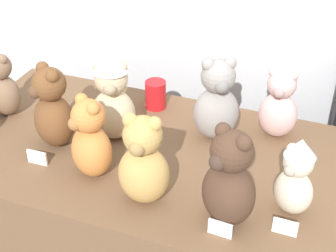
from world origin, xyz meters
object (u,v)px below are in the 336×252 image
Objects in this scene: display_table at (168,233)px; teddy_bear_ash at (217,102)px; teddy_bear_cocoa at (229,180)px; teddy_bear_mocha at (2,86)px; teddy_bear_ginger at (90,140)px; teddy_bear_honey at (143,163)px; teddy_bear_chestnut at (52,109)px; party_cup_red at (156,95)px; teddy_bear_sand at (112,97)px; teddy_bear_blush at (279,105)px; teddy_bear_cream at (296,177)px.

teddy_bear_ash is (0.12, 0.16, 0.52)m from display_table.
teddy_bear_mocha is (-0.93, 0.26, -0.03)m from teddy_bear_cocoa.
teddy_bear_cocoa is 0.46m from teddy_bear_ginger.
teddy_bear_mocha is at bearing 154.55° from teddy_bear_honey.
party_cup_red is (0.23, 0.35, -0.09)m from teddy_bear_chestnut.
display_table is 5.02× the size of teddy_bear_cocoa.
teddy_bear_sand is at bearing -104.51° from party_cup_red.
teddy_bear_sand reaches higher than teddy_bear_blush.
party_cup_red is (-0.47, 0.03, -0.07)m from teddy_bear_blush.
teddy_bear_ginger is 0.21m from teddy_bear_honey.
display_table is 14.34× the size of party_cup_red.
teddy_bear_ash is at bearing 57.83° from teddy_bear_chestnut.
teddy_bear_chestnut is at bearing -169.72° from display_table.
teddy_bear_sand is (-0.65, 0.16, 0.04)m from teddy_bear_cream.
teddy_bear_ginger reaches higher than teddy_bear_mocha.
teddy_bear_honey is at bearing -121.43° from teddy_bear_blush.
teddy_bear_mocha is (-0.28, 0.10, -0.02)m from teddy_bear_chestnut.
teddy_bear_ash is (-0.20, -0.09, 0.02)m from teddy_bear_blush.
teddy_bear_cream reaches higher than display_table.
party_cup_red is at bearing 172.58° from teddy_bear_cream.
teddy_bear_cocoa is 1.04× the size of teddy_bear_honey.
teddy_bear_blush is (0.32, 0.25, 0.49)m from display_table.
teddy_bear_cream is at bearing 9.91° from teddy_bear_honey.
teddy_bear_mocha is 2.31× the size of party_cup_red.
display_table is 5.09× the size of teddy_bear_ash.
teddy_bear_blush is 0.84× the size of teddy_bear_cocoa.
teddy_bear_cocoa is 0.55m from teddy_bear_sand.
teddy_bear_ash is 0.36m from teddy_bear_sand.
teddy_bear_ash is 0.31m from party_cup_red.
teddy_bear_ginger is 2.55× the size of party_cup_red.
teddy_bear_cream is at bearing -15.90° from display_table.
teddy_bear_blush is at bearing 57.43° from teddy_bear_chestnut.
teddy_bear_cream is 0.83× the size of teddy_bear_ash.
party_cup_red is (-0.15, 0.28, 0.43)m from display_table.
teddy_bear_mocha is at bearing 177.11° from display_table.
teddy_bear_sand reaches higher than teddy_bear_mocha.
teddy_bear_sand is 3.06× the size of party_cup_red.
teddy_bear_honey is at bearing -71.90° from party_cup_red.
teddy_bear_blush is at bearing 21.67° from teddy_bear_mocha.
display_table is 0.62m from teddy_bear_cocoa.
teddy_bear_ginger is at bearing -138.05° from display_table.
teddy_bear_cocoa is at bearing -121.30° from teddy_bear_cream.
party_cup_red is (-0.42, 0.50, -0.09)m from teddy_bear_cocoa.
party_cup_red is (0.04, 0.45, -0.08)m from teddy_bear_ginger.
teddy_bear_blush is 0.88× the size of teddy_bear_honey.
teddy_bear_chestnut is 1.14× the size of teddy_bear_blush.
teddy_bear_cream is at bearing 36.39° from teddy_bear_ginger.
teddy_bear_ginger is (0.20, -0.10, -0.01)m from teddy_bear_chestnut.
teddy_bear_chestnut is 0.77m from teddy_bear_blush.
teddy_bear_sand is (-0.48, 0.27, 0.02)m from teddy_bear_cocoa.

